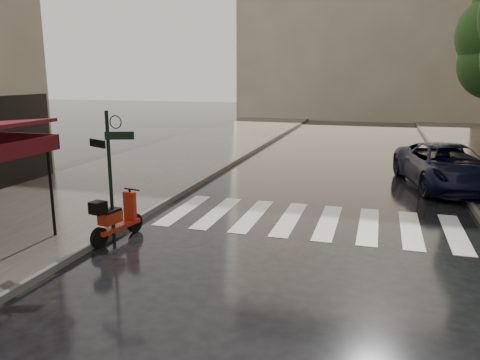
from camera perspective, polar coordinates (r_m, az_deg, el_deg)
The scene contains 9 objects.
ground at distance 8.68m, azimuth -18.74°, elevation -14.54°, with size 120.00×120.00×0.00m, color black.
sidewalk_near at distance 20.74m, azimuth -9.91°, elevation 1.87°, with size 6.00×60.00×0.12m, color #38332D.
curb_near at distance 19.58m, azimuth -1.89°, elevation 1.47°, with size 0.12×60.00×0.16m, color #595651.
curb_far at distance 18.80m, azimuth 24.78°, elevation -0.17°, with size 0.12×60.00×0.16m, color #595651.
crosswalk at distance 12.91m, azimuth 8.37°, elevation -4.89°, with size 7.85×3.20×0.01m.
signpost at distance 11.10m, azimuth -15.58°, elevation 1.61°, with size 1.17×0.29×3.10m.
backdrop_building at distance 44.66m, azimuth 15.31°, elevation 20.11°, with size 22.00×6.00×20.00m, color gray.
scooter at distance 11.53m, azimuth -14.95°, elevation -4.63°, with size 0.63×1.72×1.14m.
parked_car at distance 17.86m, azimuth 23.88°, elevation 1.54°, with size 2.52×5.48×1.52m, color black.
Camera 1 is at (4.67, -6.20, 3.87)m, focal length 35.00 mm.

